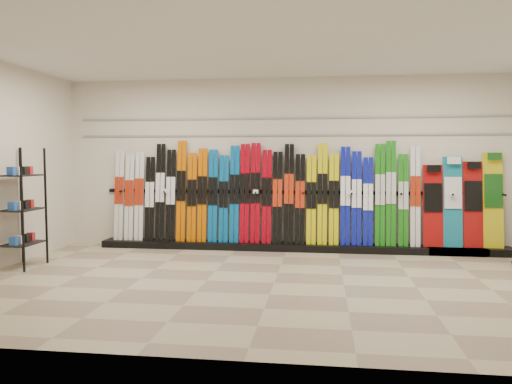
# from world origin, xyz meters

# --- Properties ---
(floor) EXTENTS (8.00, 8.00, 0.00)m
(floor) POSITION_xyz_m (0.00, 0.00, 0.00)
(floor) COLOR gray
(floor) RESTS_ON ground
(back_wall) EXTENTS (8.00, 0.00, 8.00)m
(back_wall) POSITION_xyz_m (0.00, 2.50, 1.50)
(back_wall) COLOR beige
(back_wall) RESTS_ON floor
(ceiling) EXTENTS (8.00, 8.00, 0.00)m
(ceiling) POSITION_xyz_m (0.00, 0.00, 3.00)
(ceiling) COLOR silver
(ceiling) RESTS_ON back_wall
(ski_rack_base) EXTENTS (8.00, 0.40, 0.12)m
(ski_rack_base) POSITION_xyz_m (0.22, 2.28, 0.06)
(ski_rack_base) COLOR black
(ski_rack_base) RESTS_ON floor
(skis) EXTENTS (5.38, 0.21, 1.79)m
(skis) POSITION_xyz_m (-0.44, 2.32, 0.94)
(skis) COLOR silver
(skis) RESTS_ON ski_rack_base
(snowboards) EXTENTS (1.28, 0.24, 1.57)m
(snowboards) POSITION_xyz_m (2.94, 2.35, 0.85)
(snowboards) COLOR #990C0C
(snowboards) RESTS_ON ski_rack_base
(accessory_rack) EXTENTS (0.40, 0.60, 1.75)m
(accessory_rack) POSITION_xyz_m (-3.75, 0.44, 0.88)
(accessory_rack) COLOR black
(accessory_rack) RESTS_ON floor
(slatwall_rail_0) EXTENTS (7.60, 0.02, 0.03)m
(slatwall_rail_0) POSITION_xyz_m (0.00, 2.48, 2.00)
(slatwall_rail_0) COLOR gray
(slatwall_rail_0) RESTS_ON back_wall
(slatwall_rail_1) EXTENTS (7.60, 0.02, 0.03)m
(slatwall_rail_1) POSITION_xyz_m (0.00, 2.48, 2.30)
(slatwall_rail_1) COLOR gray
(slatwall_rail_1) RESTS_ON back_wall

